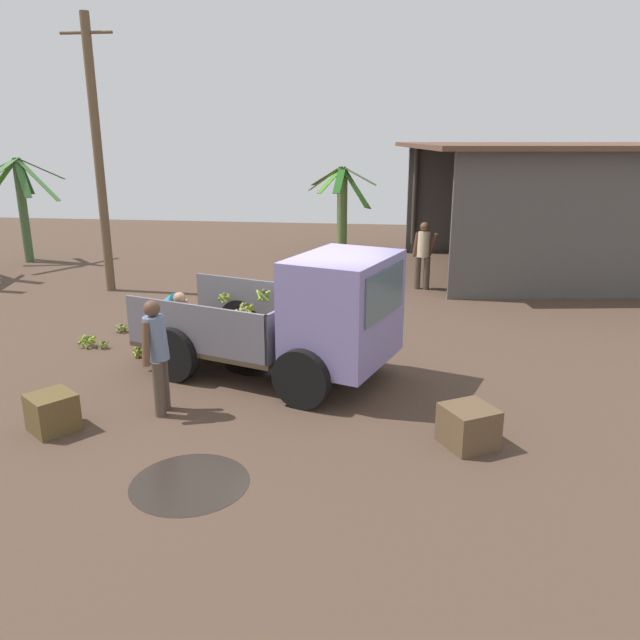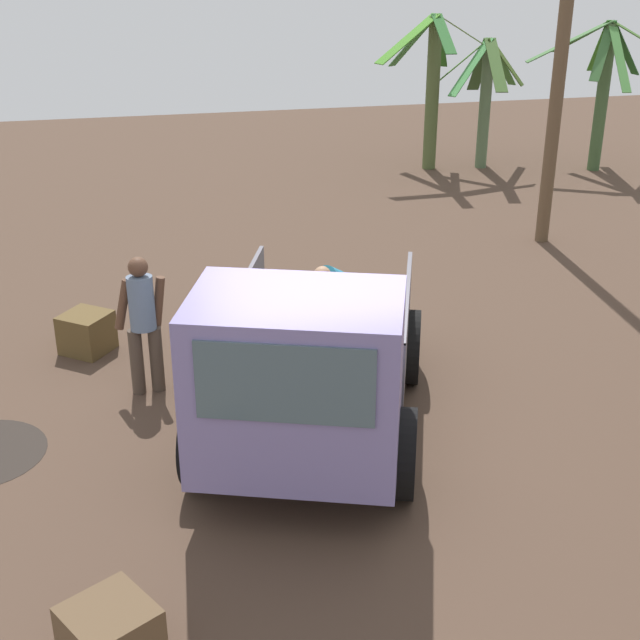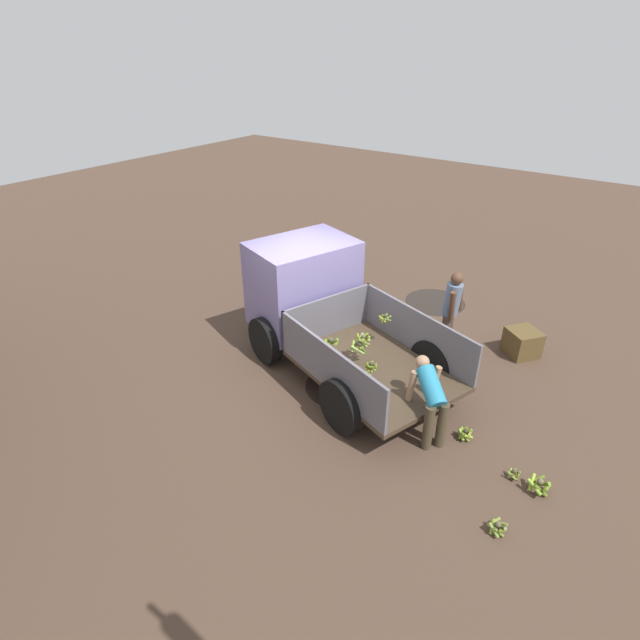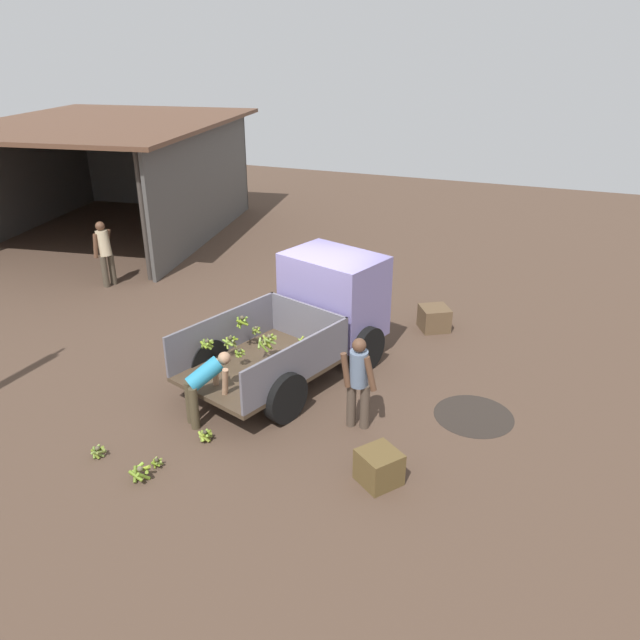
{
  "view_description": "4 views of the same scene",
  "coord_description": "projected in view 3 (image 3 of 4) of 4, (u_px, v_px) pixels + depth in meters",
  "views": [
    {
      "loc": [
        1.45,
        -9.54,
        3.78
      ],
      "look_at": [
        0.19,
        -0.03,
        0.92
      ],
      "focal_mm": 35.0,
      "sensor_mm": 36.0,
      "label": 1
    },
    {
      "loc": [
        7.54,
        -1.77,
        5.04
      ],
      "look_at": [
        -1.36,
        0.14,
        0.93
      ],
      "focal_mm": 50.0,
      "sensor_mm": 36.0,
      "label": 2
    },
    {
      "loc": [
        -4.65,
        6.2,
        5.28
      ],
      "look_at": [
        -0.54,
        0.53,
        1.31
      ],
      "focal_mm": 28.0,
      "sensor_mm": 36.0,
      "label": 3
    },
    {
      "loc": [
        -10.15,
        -4.33,
        5.92
      ],
      "look_at": [
        -0.74,
        -0.73,
        1.3
      ],
      "focal_mm": 35.0,
      "sensor_mm": 36.0,
      "label": 4
    }
  ],
  "objects": [
    {
      "name": "ground",
      "position": [
        314.0,
        361.0,
        9.35
      ],
      "size": [
        36.0,
        36.0,
        0.0
      ],
      "primitive_type": "plane",
      "color": "#4D392C"
    },
    {
      "name": "banana_bunch_on_ground_3",
      "position": [
        514.0,
        473.0,
        6.82
      ],
      "size": [
        0.19,
        0.18,
        0.15
      ],
      "color": "#433C2B",
      "rests_on": "ground"
    },
    {
      "name": "wooden_crate_0",
      "position": [
        522.0,
        343.0,
        9.44
      ],
      "size": [
        0.76,
        0.76,
        0.51
      ],
      "primitive_type": "cube",
      "rotation": [
        0.0,
        0.0,
        4.07
      ],
      "color": "brown",
      "rests_on": "ground"
    },
    {
      "name": "cargo_truck",
      "position": [
        316.0,
        300.0,
        9.18
      ],
      "size": [
        4.47,
        3.13,
        2.07
      ],
      "rotation": [
        0.0,
        0.0,
        -0.33
      ],
      "color": "#473727",
      "rests_on": "ground"
    },
    {
      "name": "mud_patch_1",
      "position": [
        342.0,
        386.0,
        8.67
      ],
      "size": [
        1.29,
        1.29,
        0.01
      ],
      "primitive_type": "cylinder",
      "color": "black",
      "rests_on": "ground"
    },
    {
      "name": "banana_bunch_on_ground_2",
      "position": [
        539.0,
        485.0,
        6.59
      ],
      "size": [
        0.3,
        0.32,
        0.24
      ],
      "color": "brown",
      "rests_on": "ground"
    },
    {
      "name": "banana_bunch_on_ground_0",
      "position": [
        465.0,
        434.0,
        7.48
      ],
      "size": [
        0.25,
        0.25,
        0.2
      ],
      "color": "#403A29",
      "rests_on": "ground"
    },
    {
      "name": "wooden_crate_1",
      "position": [
        290.0,
        277.0,
        11.99
      ],
      "size": [
        0.82,
        0.82,
        0.51
      ],
      "primitive_type": "cube",
      "rotation": [
        0.0,
        0.0,
        0.54
      ],
      "color": "brown",
      "rests_on": "ground"
    },
    {
      "name": "banana_bunch_on_ground_1",
      "position": [
        498.0,
        527.0,
        6.06
      ],
      "size": [
        0.25,
        0.25,
        0.19
      ],
      "color": "brown",
      "rests_on": "ground"
    },
    {
      "name": "mud_patch_0",
      "position": [
        435.0,
        302.0,
        11.44
      ],
      "size": [
        1.35,
        1.35,
        0.01
      ],
      "primitive_type": "cylinder",
      "color": "#2A221D",
      "rests_on": "ground"
    },
    {
      "name": "person_worker_loading",
      "position": [
        431.0,
        397.0,
        7.24
      ],
      "size": [
        0.77,
        0.78,
        1.2
      ],
      "rotation": [
        0.0,
        0.0,
        -0.7
      ],
      "color": "#493E2A",
      "rests_on": "ground"
    },
    {
      "name": "person_foreground_visitor",
      "position": [
        451.0,
        309.0,
        9.23
      ],
      "size": [
        0.36,
        0.62,
        1.64
      ],
      "rotation": [
        0.0,
        0.0,
        3.24
      ],
      "color": "#4C3E33",
      "rests_on": "ground"
    }
  ]
}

